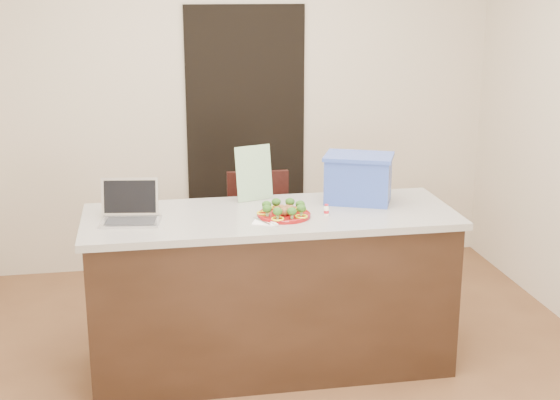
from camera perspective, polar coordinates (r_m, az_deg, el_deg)
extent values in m
plane|color=brown|center=(4.45, -0.11, -13.31)|extent=(4.00, 4.00, 0.00)
plane|color=beige|center=(5.93, -3.53, 7.83)|extent=(4.00, 0.00, 4.00)
plane|color=beige|center=(2.12, 9.45, -7.04)|extent=(4.00, 0.00, 4.00)
cube|color=black|center=(5.98, -2.50, 4.51)|extent=(0.90, 0.02, 2.00)
cube|color=black|center=(4.48, -0.68, -6.85)|extent=(2.00, 0.70, 0.88)
cube|color=beige|center=(4.33, -0.70, -1.22)|extent=(2.06, 0.76, 0.04)
cylinder|color=maroon|center=(4.25, 0.28, -1.12)|extent=(0.29, 0.29, 0.02)
torus|color=maroon|center=(4.25, 0.28, -1.03)|extent=(0.29, 0.29, 0.01)
sphere|color=brown|center=(4.25, 0.28, -0.72)|extent=(0.04, 0.04, 0.04)
sphere|color=brown|center=(4.21, 0.30, -0.87)|extent=(0.04, 0.04, 0.04)
sphere|color=brown|center=(4.22, 0.70, -0.81)|extent=(0.04, 0.04, 0.04)
sphere|color=brown|center=(4.26, 0.78, -0.69)|extent=(0.04, 0.04, 0.04)
sphere|color=brown|center=(4.28, 0.49, -0.59)|extent=(0.04, 0.04, 0.04)
sphere|color=brown|center=(4.28, 0.05, -0.60)|extent=(0.04, 0.04, 0.04)
sphere|color=brown|center=(4.25, -0.22, -0.70)|extent=(0.04, 0.04, 0.04)
ellipsoid|color=#1D4612|center=(4.33, -0.28, -0.15)|extent=(0.05, 0.05, 0.04)
ellipsoid|color=#1D4612|center=(4.27, -0.98, -0.36)|extent=(0.05, 0.05, 0.04)
ellipsoid|color=#1D4612|center=(4.20, -0.95, -0.65)|extent=(0.05, 0.05, 0.04)
ellipsoid|color=#1D4612|center=(4.15, -0.18, -0.85)|extent=(0.05, 0.05, 0.04)
ellipsoid|color=#1D4612|center=(4.15, 0.88, -0.83)|extent=(0.05, 0.05, 0.04)
ellipsoid|color=#1D4612|center=(4.21, 1.57, -0.61)|extent=(0.05, 0.05, 0.04)
ellipsoid|color=#1D4612|center=(4.28, 1.50, -0.32)|extent=(0.05, 0.05, 0.04)
ellipsoid|color=#1D4612|center=(4.33, 0.73, -0.14)|extent=(0.05, 0.05, 0.04)
torus|color=yellow|center=(4.35, -0.22, -0.54)|extent=(0.07, 0.07, 0.01)
torus|color=yellow|center=(4.25, -1.26, -0.96)|extent=(0.07, 0.07, 0.01)
torus|color=yellow|center=(4.15, -0.17, -1.38)|extent=(0.07, 0.07, 0.01)
torus|color=yellow|center=(4.19, 1.57, -1.20)|extent=(0.07, 0.07, 0.01)
torus|color=yellow|center=(4.32, 1.49, -0.69)|extent=(0.07, 0.07, 0.01)
cube|color=white|center=(4.16, -1.01, -1.58)|extent=(0.17, 0.17, 0.01)
cube|color=silver|center=(4.14, -1.24, -1.61)|extent=(0.07, 0.11, 0.00)
cube|color=silver|center=(4.20, -1.38, -1.35)|extent=(0.05, 0.06, 0.00)
cube|color=silver|center=(4.12, -0.50, -1.66)|extent=(0.04, 0.09, 0.01)
cube|color=silver|center=(4.21, -0.72, -1.28)|extent=(0.04, 0.11, 0.00)
cylinder|color=white|center=(4.29, 3.41, -0.83)|extent=(0.03, 0.03, 0.04)
cylinder|color=white|center=(4.28, 3.42, -0.47)|extent=(0.02, 0.02, 0.01)
cylinder|color=red|center=(4.28, 3.42, -0.36)|extent=(0.02, 0.02, 0.01)
cylinder|color=red|center=(4.29, 3.41, -0.86)|extent=(0.03, 0.03, 0.02)
cube|color=silver|center=(4.22, -10.86, -1.56)|extent=(0.34, 0.26, 0.01)
cube|color=silver|center=(4.30, -10.93, 0.26)|extent=(0.31, 0.10, 0.20)
cube|color=black|center=(4.29, -10.93, 0.24)|extent=(0.28, 0.08, 0.17)
cube|color=#28292B|center=(4.21, -10.87, -1.50)|extent=(0.28, 0.19, 0.00)
cube|color=silver|center=(4.55, -1.92, 1.98)|extent=(0.23, 0.11, 0.32)
cube|color=#2E49A8|center=(4.54, 5.75, 1.45)|extent=(0.44, 0.38, 0.26)
cube|color=#2E49A8|center=(4.51, 5.80, 3.18)|extent=(0.46, 0.40, 0.02)
cube|color=black|center=(5.18, -1.30, -3.66)|extent=(0.43, 0.43, 0.04)
cube|color=black|center=(5.28, -1.63, -0.38)|extent=(0.41, 0.06, 0.47)
cylinder|color=black|center=(5.07, -2.96, -6.79)|extent=(0.04, 0.04, 0.44)
cylinder|color=black|center=(5.12, 1.00, -6.53)|extent=(0.04, 0.04, 0.44)
cylinder|color=black|center=(5.40, -3.44, -5.37)|extent=(0.04, 0.04, 0.44)
cylinder|color=black|center=(5.45, 0.27, -5.14)|extent=(0.04, 0.04, 0.44)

